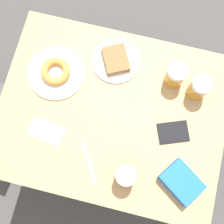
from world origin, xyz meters
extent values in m
plane|color=#474442|center=(0.00, 0.00, 0.00)|extent=(8.00, 8.00, 0.00)
cube|color=tan|center=(0.00, 0.00, 0.76)|extent=(0.75, 0.96, 0.03)
cylinder|color=black|center=(-0.34, -0.44, 0.37)|extent=(0.04, 0.04, 0.74)
cylinder|color=black|center=(0.34, -0.44, 0.37)|extent=(0.04, 0.04, 0.74)
cylinder|color=black|center=(-0.34, 0.44, 0.37)|extent=(0.04, 0.04, 0.74)
cylinder|color=black|center=(0.34, 0.44, 0.37)|extent=(0.04, 0.04, 0.74)
cylinder|color=#514C47|center=(-0.30, 0.59, 0.22)|extent=(0.03, 0.03, 0.44)
cylinder|color=#514C47|center=(0.05, 0.55, 0.22)|extent=(0.03, 0.03, 0.44)
cylinder|color=white|center=(0.23, 0.04, 0.78)|extent=(0.21, 0.21, 0.01)
cube|color=brown|center=(0.23, 0.04, 0.80)|extent=(0.16, 0.15, 0.03)
cylinder|color=white|center=(0.11, 0.28, 0.78)|extent=(0.25, 0.25, 0.01)
torus|color=#D18938|center=(0.11, 0.28, 0.80)|extent=(0.13, 0.13, 0.03)
cylinder|color=#C68C23|center=(0.20, -0.22, 0.82)|extent=(0.08, 0.08, 0.09)
cylinder|color=white|center=(0.20, -0.22, 0.88)|extent=(0.08, 0.08, 0.02)
cylinder|color=#C68C23|center=(0.18, -0.32, 0.82)|extent=(0.08, 0.08, 0.09)
cylinder|color=white|center=(0.18, -0.32, 0.88)|extent=(0.08, 0.08, 0.02)
cylinder|color=#C68C23|center=(-0.24, -0.11, 0.82)|extent=(0.08, 0.08, 0.09)
cylinder|color=white|center=(-0.24, -0.11, 0.88)|extent=(0.08, 0.08, 0.02)
cube|color=white|center=(-0.14, 0.24, 0.78)|extent=(0.10, 0.15, 0.00)
cube|color=silver|center=(-0.23, 0.04, 0.77)|extent=(0.16, 0.11, 0.00)
cube|color=black|center=(-0.02, -0.27, 0.78)|extent=(0.13, 0.15, 0.01)
cube|color=blue|center=(-0.21, -0.33, 0.80)|extent=(0.18, 0.19, 0.06)
camera|label=1|loc=(-0.28, -0.07, 2.05)|focal=50.00mm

